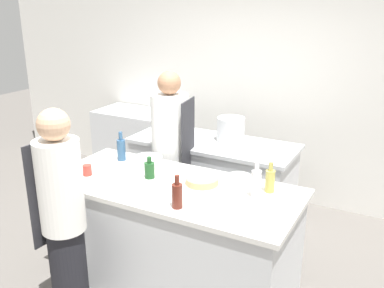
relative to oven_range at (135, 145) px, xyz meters
name	(u,v)px	position (x,y,z in m)	size (l,w,h in m)	color
ground_plane	(173,280)	(1.65, -1.76, -0.48)	(16.00, 16.00, 0.00)	#605B56
wall_back	(263,85)	(1.65, 0.37, 0.92)	(8.00, 0.06, 2.80)	silver
prep_counter	(173,234)	(1.65, -1.76, -0.01)	(2.11, 0.94, 0.93)	silver
pass_counter	(212,181)	(1.46, -0.58, -0.01)	(1.79, 0.74, 0.93)	silver
oven_range	(135,145)	(0.00, 0.00, 0.00)	(1.00, 0.63, 0.96)	silver
chef_at_prep_near	(63,219)	(1.18, -2.52, 0.38)	(0.34, 0.33, 1.68)	black
chef_at_stove	(171,156)	(1.20, -1.03, 0.38)	(0.41, 0.39, 1.72)	black
bottle_olive_oil	(256,183)	(2.33, -1.65, 0.57)	(0.08, 0.08, 0.30)	silver
bottle_vinegar	(270,180)	(2.40, -1.51, 0.55)	(0.08, 0.08, 0.25)	#B2A84C
bottle_wine	(121,149)	(0.94, -1.50, 0.56)	(0.08, 0.08, 0.28)	#2D5175
bottle_cooking_oil	(150,170)	(1.41, -1.72, 0.52)	(0.09, 0.09, 0.19)	#19471E
bottle_sauce	(177,195)	(1.89, -2.09, 0.55)	(0.08, 0.08, 0.25)	#5B2319
bowl_mixing_large	(239,180)	(2.13, -1.49, 0.48)	(0.21, 0.21, 0.07)	white
bowl_prep_small	(202,181)	(1.86, -1.63, 0.48)	(0.27, 0.27, 0.06)	tan
bowl_ceramic_blue	(148,161)	(1.24, -1.50, 0.49)	(0.26, 0.26, 0.09)	white
cup	(87,170)	(0.90, -1.93, 0.50)	(0.08, 0.08, 0.09)	#B2382D
stockpot	(231,129)	(1.61, -0.46, 0.58)	(0.29, 0.29, 0.26)	silver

